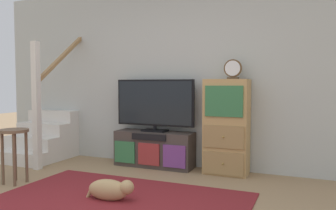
{
  "coord_description": "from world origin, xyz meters",
  "views": [
    {
      "loc": [
        1.8,
        -2.25,
        1.2
      ],
      "look_at": [
        0.06,
        1.86,
        0.93
      ],
      "focal_mm": 36.26,
      "sensor_mm": 36.0,
      "label": 1
    }
  ],
  "objects": [
    {
      "name": "dog",
      "position": [
        -0.09,
        0.69,
        0.12
      ],
      "size": [
        0.54,
        0.24,
        0.23
      ],
      "color": "tan",
      "rests_on": "ground_plane"
    },
    {
      "name": "media_console",
      "position": [
        -0.3,
        2.19,
        0.26
      ],
      "size": [
        1.17,
        0.38,
        0.52
      ],
      "color": "#423833",
      "rests_on": "ground_plane"
    },
    {
      "name": "side_cabinet",
      "position": [
        0.77,
        2.2,
        0.63
      ],
      "size": [
        0.58,
        0.38,
        1.27
      ],
      "color": "tan",
      "rests_on": "ground_plane"
    },
    {
      "name": "bar_stool_near",
      "position": [
        -1.5,
        0.76,
        0.5
      ],
      "size": [
        0.34,
        0.34,
        0.66
      ],
      "color": "brown",
      "rests_on": "ground_plane"
    },
    {
      "name": "staircase",
      "position": [
        -2.24,
        2.2,
        0.37
      ],
      "size": [
        1.0,
        1.36,
        2.2
      ],
      "color": "silver",
      "rests_on": "ground_plane"
    },
    {
      "name": "area_rug",
      "position": [
        0.0,
        0.6,
        0.01
      ],
      "size": [
        2.6,
        1.8,
        0.01
      ],
      "primitive_type": "cube",
      "color": "maroon",
      "rests_on": "ground_plane"
    },
    {
      "name": "television",
      "position": [
        -0.3,
        2.22,
        0.92
      ],
      "size": [
        1.2,
        0.22,
        0.76
      ],
      "color": "black",
      "rests_on": "media_console"
    },
    {
      "name": "back_wall",
      "position": [
        0.0,
        2.46,
        1.35
      ],
      "size": [
        6.4,
        0.12,
        2.7
      ],
      "primitive_type": "cube",
      "color": "#B2B7B2",
      "rests_on": "ground_plane"
    },
    {
      "name": "desk_clock",
      "position": [
        0.84,
        2.19,
        1.4
      ],
      "size": [
        0.23,
        0.08,
        0.26
      ],
      "color": "#4C3823",
      "rests_on": "side_cabinet"
    }
  ]
}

